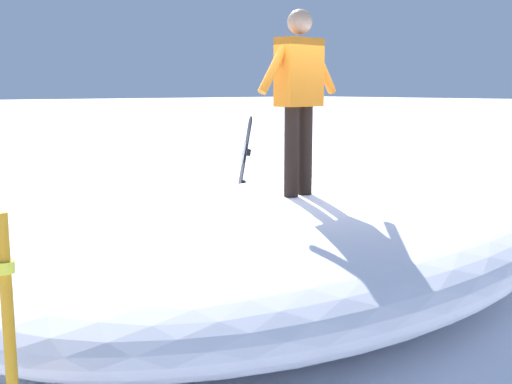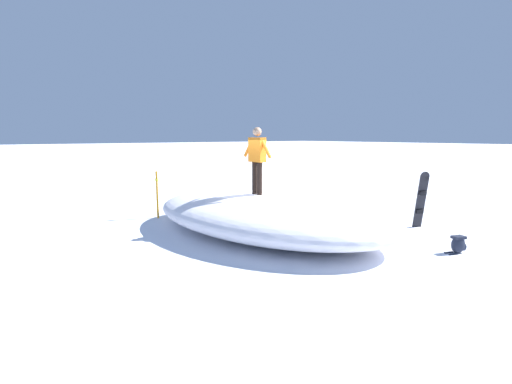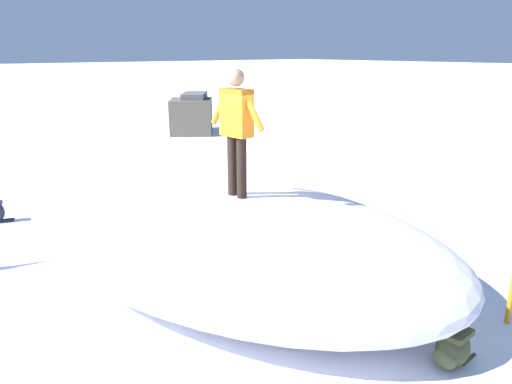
{
  "view_description": "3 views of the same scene",
  "coord_description": "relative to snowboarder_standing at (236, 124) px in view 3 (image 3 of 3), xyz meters",
  "views": [
    {
      "loc": [
        5.13,
        -4.61,
        2.09
      ],
      "look_at": [
        0.32,
        -0.62,
        1.08
      ],
      "focal_mm": 44.78,
      "sensor_mm": 36.0,
      "label": 1
    },
    {
      "loc": [
        6.76,
        7.67,
        2.63
      ],
      "look_at": [
        0.49,
        -0.5,
        1.08
      ],
      "focal_mm": 26.56,
      "sensor_mm": 36.0,
      "label": 2
    },
    {
      "loc": [
        -3.34,
        -5.54,
        3.07
      ],
      "look_at": [
        0.85,
        -0.43,
        1.08
      ],
      "focal_mm": 33.22,
      "sensor_mm": 36.0,
      "label": 3
    }
  ],
  "objects": [
    {
      "name": "ground",
      "position": [
        -0.59,
        0.31,
        -2.09
      ],
      "size": [
        240.0,
        240.0,
        0.0
      ],
      "primitive_type": "plane",
      "color": "white"
    },
    {
      "name": "snow_mound",
      "position": [
        -0.17,
        0.25,
        -1.57
      ],
      "size": [
        5.58,
        8.05,
        1.05
      ],
      "primitive_type": "ellipsoid",
      "rotation": [
        0.0,
        0.0,
        1.74
      ],
      "color": "white",
      "rests_on": "ground"
    },
    {
      "name": "snowboarder_standing",
      "position": [
        0.0,
        0.0,
        0.0
      ],
      "size": [
        0.25,
        1.07,
        1.79
      ],
      "color": "black",
      "rests_on": "snow_mound"
    },
    {
      "name": "backpack_far",
      "position": [
        0.19,
        -3.31,
        -1.88
      ],
      "size": [
        0.56,
        0.33,
        0.41
      ],
      "color": "#383D23",
      "rests_on": "ground"
    },
    {
      "name": "rock_outcrop",
      "position": [
        5.73,
        10.39,
        -1.4
      ],
      "size": [
        2.26,
        2.29,
        1.51
      ],
      "color": "#5C5C5E",
      "rests_on": "ground"
    }
  ]
}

